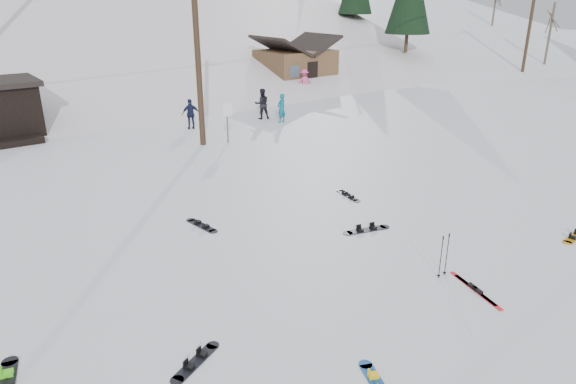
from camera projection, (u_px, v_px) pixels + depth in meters
ground at (407, 288)px, 12.12m from camera, size 200.00×200.00×0.00m
ski_slope at (22, 171)px, 57.63m from camera, size 60.00×85.24×65.97m
ridge_right at (312, 123)px, 74.67m from camera, size 45.66×93.98×54.59m
treeline_right at (342, 51)px, 63.61m from camera, size 20.00×60.00×10.00m
utility_pole at (197, 39)px, 22.03m from camera, size 2.00×0.26×9.00m
utility_pole_right at (531, 18)px, 42.08m from camera, size 2.00×0.26×9.00m
trail_sign at (227, 116)px, 23.55m from camera, size 0.50×0.09×1.85m
lift_hut at (2, 109)px, 24.53m from camera, size 3.40×4.10×2.75m
cabin at (295, 67)px, 37.90m from camera, size 5.39×4.40×3.77m
hero_skis at (475, 290)px, 12.00m from camera, size 0.61×1.72×0.09m
ski_poles at (444, 255)px, 12.42m from camera, size 0.31×0.08×1.13m
board_scatter_a at (196, 362)px, 9.65m from camera, size 1.25×0.74×0.10m
board_scatter_b at (202, 225)px, 15.35m from camera, size 0.43×1.39×0.10m
board_scatter_c at (6, 384)px, 9.09m from camera, size 0.65×1.57×0.11m
board_scatter_d at (367, 229)px, 15.07m from camera, size 1.47×0.61×0.11m
board_scatter_e at (575, 236)px, 14.65m from camera, size 1.36×0.37×0.10m
board_scatter_f at (348, 195)px, 17.64m from camera, size 0.44×1.33×0.09m
skier_teal at (281, 108)px, 27.58m from camera, size 0.64×0.50×1.54m
skier_dark at (262, 104)px, 28.34m from camera, size 0.99×0.88×1.68m
skier_pink at (304, 82)px, 35.46m from camera, size 1.23×0.89×1.71m
skier_navy at (191, 114)px, 26.21m from camera, size 0.98×0.63×1.55m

